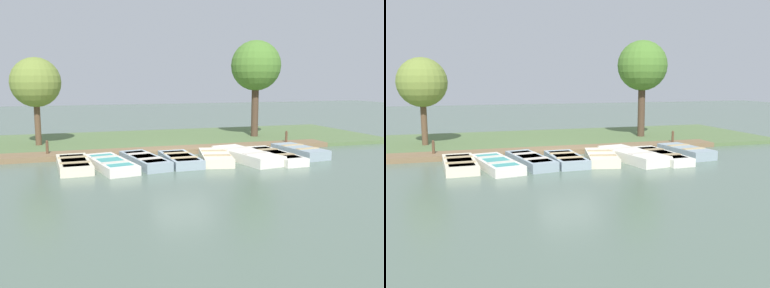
{
  "view_description": "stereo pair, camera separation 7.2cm",
  "coord_description": "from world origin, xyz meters",
  "views": [
    {
      "loc": [
        16.96,
        -4.89,
        3.3
      ],
      "look_at": [
        0.29,
        0.31,
        0.65
      ],
      "focal_mm": 40.0,
      "sensor_mm": 36.0,
      "label": 1
    },
    {
      "loc": [
        16.98,
        -4.82,
        3.3
      ],
      "look_at": [
        0.29,
        0.31,
        0.65
      ],
      "focal_mm": 40.0,
      "sensor_mm": 36.0,
      "label": 2
    }
  ],
  "objects": [
    {
      "name": "rowboat_1",
      "position": [
        1.11,
        -3.14,
        0.17
      ],
      "size": [
        3.49,
        1.76,
        0.36
      ],
      "rotation": [
        0.0,
        0.0,
        0.2
      ],
      "color": "silver",
      "rests_on": "ground_plane"
    },
    {
      "name": "rowboat_0",
      "position": [
        0.74,
        -4.45,
        0.17
      ],
      "size": [
        3.08,
        1.28,
        0.35
      ],
      "rotation": [
        0.0,
        0.0,
        0.05
      ],
      "color": "beige",
      "rests_on": "ground_plane"
    },
    {
      "name": "park_tree_left",
      "position": [
        -4.45,
        5.41,
        3.98
      ],
      "size": [
        2.7,
        2.7,
        5.39
      ],
      "color": "#4C3828",
      "rests_on": "ground_plane"
    },
    {
      "name": "rowboat_2",
      "position": [
        0.86,
        -1.81,
        0.19
      ],
      "size": [
        3.35,
        1.56,
        0.38
      ],
      "rotation": [
        0.0,
        0.0,
        0.17
      ],
      "color": "#8C9EA8",
      "rests_on": "ground_plane"
    },
    {
      "name": "rowboat_6",
      "position": [
        1.34,
        3.59,
        0.17
      ],
      "size": [
        3.51,
        1.09,
        0.34
      ],
      "rotation": [
        0.0,
        0.0,
        0.04
      ],
      "color": "silver",
      "rests_on": "ground_plane"
    },
    {
      "name": "dock_walkway",
      "position": [
        -1.58,
        0.0,
        0.11
      ],
      "size": [
        1.34,
        15.38,
        0.22
      ],
      "color": "brown",
      "rests_on": "ground_plane"
    },
    {
      "name": "mooring_post_near",
      "position": [
        -1.69,
        -5.43,
        0.39
      ],
      "size": [
        0.11,
        0.11,
        0.78
      ],
      "color": "brown",
      "rests_on": "ground_plane"
    },
    {
      "name": "rowboat_3",
      "position": [
        1.0,
        -0.41,
        0.18
      ],
      "size": [
        2.81,
        1.17,
        0.36
      ],
      "rotation": [
        0.0,
        0.0,
        0.01
      ],
      "color": "#8C9EA8",
      "rests_on": "ground_plane"
    },
    {
      "name": "mooring_post_far",
      "position": [
        -1.69,
        5.83,
        0.39
      ],
      "size": [
        0.11,
        0.11,
        0.78
      ],
      "color": "brown",
      "rests_on": "ground_plane"
    },
    {
      "name": "rowboat_4",
      "position": [
        1.0,
        1.08,
        0.18
      ],
      "size": [
        3.07,
        1.77,
        0.37
      ],
      "rotation": [
        0.0,
        0.0,
        -0.23
      ],
      "color": "beige",
      "rests_on": "ground_plane"
    },
    {
      "name": "rowboat_7",
      "position": [
        0.87,
        5.02,
        0.21
      ],
      "size": [
        2.86,
        1.41,
        0.42
      ],
      "rotation": [
        0.0,
        0.0,
        0.11
      ],
      "color": "#8C9EA8",
      "rests_on": "ground_plane"
    },
    {
      "name": "ground_plane",
      "position": [
        0.0,
        0.0,
        0.0
      ],
      "size": [
        80.0,
        80.0,
        0.0
      ],
      "primitive_type": "plane",
      "color": "#566B5B"
    },
    {
      "name": "park_tree_far_left",
      "position": [
        -4.58,
        -5.88,
        3.13
      ],
      "size": [
        2.34,
        2.34,
        4.33
      ],
      "color": "brown",
      "rests_on": "ground_plane"
    },
    {
      "name": "rowboat_5",
      "position": [
        1.13,
        2.38,
        0.21
      ],
      "size": [
        3.75,
        1.84,
        0.42
      ],
      "rotation": [
        0.0,
        0.0,
        0.18
      ],
      "color": "silver",
      "rests_on": "ground_plane"
    },
    {
      "name": "shore_bank",
      "position": [
        -5.0,
        0.0,
        0.09
      ],
      "size": [
        8.0,
        24.0,
        0.18
      ],
      "color": "#567042",
      "rests_on": "ground_plane"
    }
  ]
}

